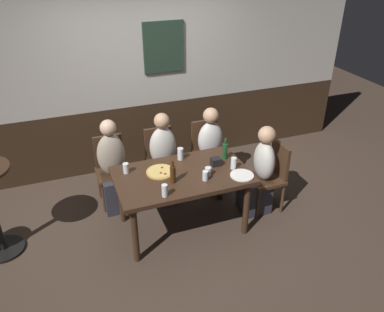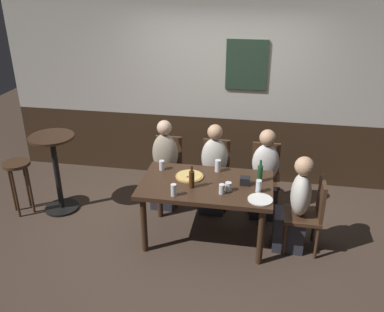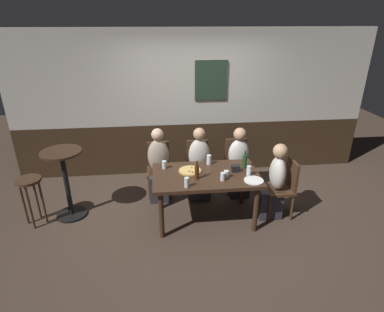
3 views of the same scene
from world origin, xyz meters
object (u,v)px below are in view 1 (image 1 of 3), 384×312
object	(u,v)px
chair_mid_far	(161,157)
beer_glass_half	(126,169)
pint_glass_pale	(208,172)
person_right_far	(211,155)
chair_right_far	(207,149)
person_left_far	(114,172)
person_mid_far	(164,163)
tumbler_water	(165,191)
beer_bottle_brown	(173,174)
beer_bottle_green	(225,151)
plate_white_large	(242,175)
pizza	(161,172)
chair_left_far	(111,166)
beer_glass_tall	(233,164)
condiment_caddy	(216,162)
person_head_east	(259,176)
tumbler_short	(205,176)
highball_clear	(180,154)
dining_table	(182,181)
chair_head_east	(271,173)

from	to	relation	value
chair_mid_far	beer_glass_half	world-z (taller)	chair_mid_far
pint_glass_pale	person_right_far	bearing A→B (deg)	64.41
chair_right_far	chair_mid_far	bearing A→B (deg)	180.00
person_left_far	beer_glass_half	size ratio (longest dim) A/B	9.99
person_mid_far	tumbler_water	distance (m)	1.11
person_right_far	tumbler_water	bearing A→B (deg)	-132.81
beer_glass_half	beer_bottle_brown	size ratio (longest dim) A/B	0.45
beer_bottle_green	beer_glass_half	bearing A→B (deg)	175.46
plate_white_large	person_right_far	bearing A→B (deg)	87.25
pizza	tumbler_water	world-z (taller)	tumbler_water
chair_left_far	person_mid_far	xyz separation A→B (m)	(0.65, -0.16, -0.00)
chair_mid_far	chair_left_far	distance (m)	0.65
chair_mid_far	tumbler_water	world-z (taller)	chair_mid_far
beer_glass_tall	condiment_caddy	size ratio (longest dim) A/B	1.27
person_head_east	beer_bottle_green	world-z (taller)	person_head_east
tumbler_short	plate_white_large	world-z (taller)	tumbler_short
highball_clear	pizza	bearing A→B (deg)	-146.08
beer_glass_tall	plate_white_large	world-z (taller)	beer_glass_tall
chair_mid_far	pizza	distance (m)	0.81
dining_table	beer_bottle_green	bearing A→B (deg)	14.08
beer_bottle_brown	condiment_caddy	xyz separation A→B (m)	(0.57, 0.17, -0.06)
person_head_east	tumbler_water	distance (m)	1.37
chair_right_far	person_head_east	distance (m)	0.92
chair_left_far	pint_glass_pale	size ratio (longest dim) A/B	8.75
chair_head_east	pizza	size ratio (longest dim) A/B	2.73
person_right_far	tumbler_water	size ratio (longest dim) A/B	8.46
chair_right_far	chair_head_east	bearing A→B (deg)	-59.40
chair_left_far	tumbler_water	xyz separation A→B (m)	(0.35, -1.19, 0.30)
chair_head_east	chair_right_far	bearing A→B (deg)	120.60
chair_left_far	person_right_far	size ratio (longest dim) A/B	0.77
dining_table	plate_white_large	world-z (taller)	plate_white_large
chair_mid_far	beer_bottle_green	bearing A→B (deg)	-50.27
dining_table	chair_right_far	world-z (taller)	chair_right_far
chair_head_east	person_mid_far	world-z (taller)	person_mid_far
chair_head_east	condiment_caddy	xyz separation A→B (m)	(-0.73, 0.04, 0.29)
pint_glass_pale	beer_bottle_brown	bearing A→B (deg)	179.08
person_mid_far	tumbler_water	world-z (taller)	person_mid_far
pizza	beer_bottle_green	distance (m)	0.80
chair_right_far	chair_head_east	size ratio (longest dim) A/B	1.00
tumbler_short	condiment_caddy	xyz separation A→B (m)	(0.23, 0.25, -0.00)
person_left_far	beer_bottle_brown	world-z (taller)	person_left_far
highball_clear	chair_head_east	bearing A→B (deg)	-16.41
chair_mid_far	chair_left_far	world-z (taller)	same
chair_left_far	person_right_far	bearing A→B (deg)	-7.08
chair_right_far	beer_bottle_green	size ratio (longest dim) A/B	3.35
chair_mid_far	pint_glass_pale	size ratio (longest dim) A/B	8.75
chair_mid_far	dining_table	bearing A→B (deg)	-90.00
person_head_east	tumbler_short	world-z (taller)	person_head_east
condiment_caddy	highball_clear	bearing A→B (deg)	141.28
beer_bottle_green	chair_head_east	bearing A→B (deg)	-14.47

